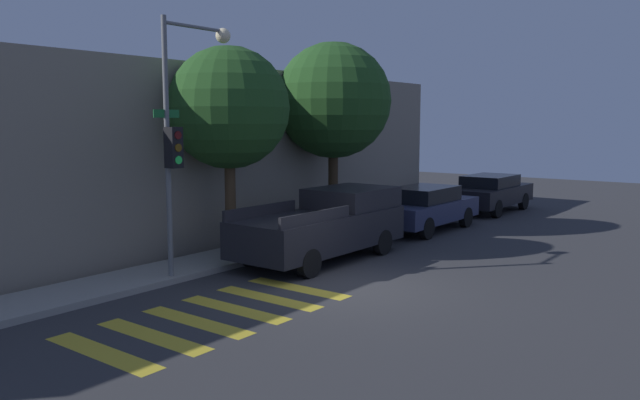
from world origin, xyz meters
name	(u,v)px	position (x,y,z in m)	size (l,w,h in m)	color
ground_plane	(346,287)	(0.00, 0.00, 0.00)	(60.00, 60.00, 0.00)	#333335
sidewalk	(218,260)	(0.00, 4.04, 0.07)	(26.00, 1.68, 0.14)	gray
building_row	(116,156)	(0.00, 8.28, 2.61)	(26.00, 6.00, 5.21)	gray
crosswalk	(216,315)	(-3.11, 0.80, 0.00)	(5.29, 2.60, 0.00)	gold
traffic_light_pole	(183,118)	(-1.60, 3.37, 3.70)	(2.29, 0.56, 5.90)	slate
pickup_truck	(326,224)	(2.07, 2.10, 0.93)	(5.21, 2.05, 1.80)	black
sedan_near_corner	(425,207)	(7.58, 2.10, 0.79)	(4.63, 1.82, 1.48)	#2D3351
sedan_middle	(491,192)	(13.17, 2.10, 0.80)	(4.69, 1.88, 1.50)	black
tree_near_corner	(229,108)	(0.68, 4.25, 3.96)	(3.20, 3.20, 5.58)	#4C3823
tree_midblock	(333,101)	(5.31, 4.25, 4.28)	(3.69, 3.69, 6.14)	#42301E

